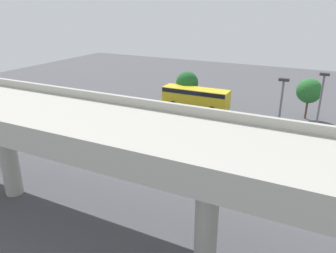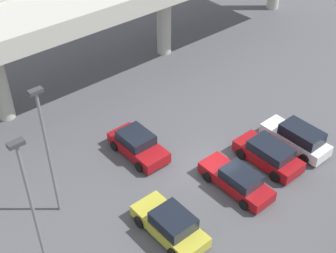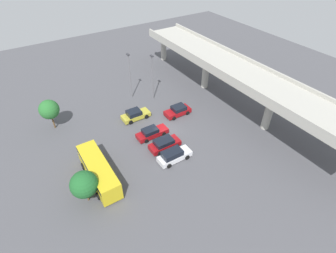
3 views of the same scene
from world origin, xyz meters
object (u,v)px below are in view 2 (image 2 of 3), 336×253
object	(u,v)px
parked_car_2	(237,180)
lamp_post_mid_lot	(47,145)
lamp_post_near_aisle	(31,201)
parked_car_1	(138,145)
parked_car_3	(269,154)
parked_car_0	(171,224)
parked_car_4	(297,138)

from	to	relation	value
parked_car_2	lamp_post_mid_lot	xyz separation A→B (m)	(-8.88, 5.39, 4.08)
lamp_post_near_aisle	parked_car_1	bearing A→B (deg)	24.27
parked_car_1	parked_car_3	bearing A→B (deg)	42.91
parked_car_3	lamp_post_mid_lot	xyz separation A→B (m)	(-12.04, 5.14, 4.01)
parked_car_0	lamp_post_near_aisle	world-z (taller)	lamp_post_near_aisle
parked_car_0	parked_car_4	world-z (taller)	parked_car_4
lamp_post_near_aisle	parked_car_3	bearing A→B (deg)	-8.33
parked_car_4	lamp_post_near_aisle	world-z (taller)	lamp_post_near_aisle
parked_car_3	parked_car_4	bearing A→B (deg)	-93.90
parked_car_2	lamp_post_near_aisle	bearing A→B (deg)	78.20
parked_car_0	parked_car_1	world-z (taller)	parked_car_0
parked_car_0	parked_car_2	distance (m)	5.22
parked_car_2	parked_car_4	bearing A→B (deg)	-89.36
lamp_post_near_aisle	lamp_post_mid_lot	xyz separation A→B (m)	(2.45, 3.02, -0.03)
parked_car_3	lamp_post_mid_lot	world-z (taller)	lamp_post_mid_lot
parked_car_0	parked_car_4	distance (m)	11.02
parked_car_3	parked_car_2	bearing A→B (deg)	94.43
parked_car_2	lamp_post_near_aisle	world-z (taller)	lamp_post_near_aisle
parked_car_1	parked_car_2	distance (m)	6.83
parked_car_4	lamp_post_near_aisle	size ratio (longest dim) A/B	0.57
parked_car_2	parked_car_3	xyz separation A→B (m)	(3.16, 0.25, 0.07)
parked_car_0	lamp_post_mid_lot	xyz separation A→B (m)	(-3.66, 5.44, 4.03)
parked_car_3	lamp_post_near_aisle	size ratio (longest dim) A/B	0.54
parked_car_0	lamp_post_mid_lot	distance (m)	7.69
lamp_post_mid_lot	lamp_post_near_aisle	bearing A→B (deg)	-129.07
parked_car_1	lamp_post_near_aisle	world-z (taller)	lamp_post_near_aisle
parked_car_4	lamp_post_mid_lot	distance (m)	16.11
parked_car_1	lamp_post_mid_lot	distance (m)	7.60
parked_car_0	parked_car_2	size ratio (longest dim) A/B	0.95
parked_car_4	parked_car_2	bearing A→B (deg)	90.64
parked_car_0	parked_car_3	size ratio (longest dim) A/B	1.03
parked_car_2	parked_car_4	distance (m)	5.81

